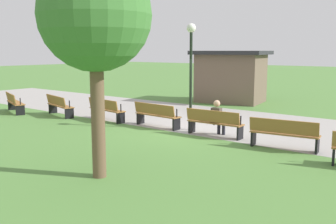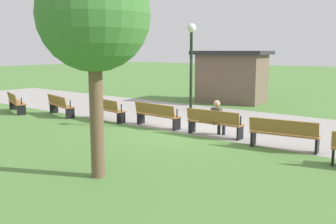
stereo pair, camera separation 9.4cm
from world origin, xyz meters
name	(u,v)px [view 1 (the left image)]	position (x,y,z in m)	size (l,w,h in m)	color
ground_plane	(185,131)	(0.00, 0.00, 0.00)	(120.00, 120.00, 0.00)	#54843D
path_paving	(223,121)	(0.00, 2.61, 0.00)	(36.64, 5.97, 0.01)	#A39E99
bench_1	(14,102)	(-8.48, -1.51, 0.48)	(1.97, 1.08, 0.89)	#996633
bench_2	(59,105)	(-6.12, -0.81, 0.48)	(1.98, 0.92, 0.89)	#996633
bench_3	(106,109)	(-3.69, -0.34, 0.48)	(1.97, 0.75, 0.89)	#996633
bench_4	(156,114)	(-1.23, -0.10, 0.48)	(1.94, 0.56, 0.89)	#996633
bench_5	(214,122)	(1.23, -0.10, 0.48)	(1.94, 0.56, 0.89)	#996633
bench_6	(284,133)	(3.69, -0.34, 0.48)	(1.97, 0.75, 0.89)	#996633
person_seated	(218,117)	(1.28, 0.05, 0.64)	(0.34, 0.53, 1.20)	#4C4238
tree_2	(95,17)	(1.40, -5.21, 3.50)	(2.41, 2.41, 4.74)	brown
lamp_post	(191,56)	(0.00, 0.31, 2.61)	(0.32, 0.32, 3.72)	black
kiosk	(231,76)	(-2.63, 7.86, 1.43)	(4.28, 3.57, 2.78)	brown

